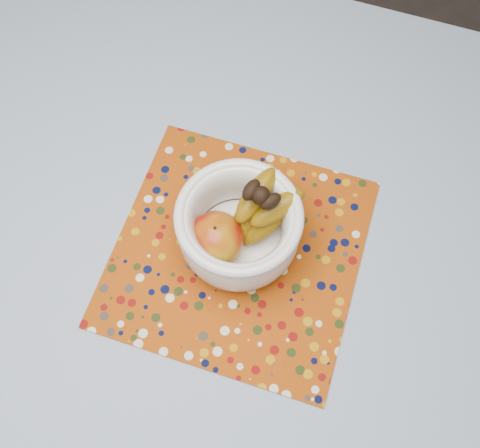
# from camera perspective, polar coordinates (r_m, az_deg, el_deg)

# --- Properties ---
(table) EXTENTS (1.20, 1.20, 0.75)m
(table) POSITION_cam_1_polar(r_m,az_deg,el_deg) (1.01, -7.35, -5.61)
(table) COLOR brown
(table) RESTS_ON ground
(tablecloth) EXTENTS (1.32, 1.32, 0.01)m
(tablecloth) POSITION_cam_1_polar(r_m,az_deg,el_deg) (0.93, -7.94, -4.02)
(tablecloth) COLOR slate
(tablecloth) RESTS_ON table
(placemat) EXTENTS (0.40, 0.40, 0.00)m
(placemat) POSITION_cam_1_polar(r_m,az_deg,el_deg) (0.93, -0.24, -2.83)
(placemat) COLOR #903807
(placemat) RESTS_ON tablecloth
(fruit_bowl) EXTENTS (0.21, 0.20, 0.16)m
(fruit_bowl) POSITION_cam_1_polar(r_m,az_deg,el_deg) (0.86, 0.42, -0.03)
(fruit_bowl) COLOR white
(fruit_bowl) RESTS_ON placemat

